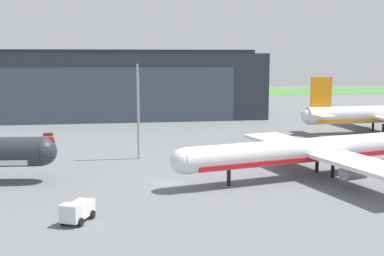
{
  "coord_description": "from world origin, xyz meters",
  "views": [
    {
      "loc": [
        -6.89,
        -68.86,
        18.08
      ],
      "look_at": [
        6.74,
        21.38,
        4.78
      ],
      "focal_mm": 45.86,
      "sensor_mm": 36.0,
      "label": 1
    }
  ],
  "objects_px": {
    "stair_truck": "(77,211)",
    "maintenance_hangar": "(116,84)",
    "airliner_near_right": "(317,150)",
    "pushback_tractor": "(48,138)",
    "apron_light_mast": "(138,100)"
  },
  "relations": [
    {
      "from": "stair_truck",
      "to": "maintenance_hangar",
      "type": "bearing_deg",
      "value": 87.73
    },
    {
      "from": "stair_truck",
      "to": "airliner_near_right",
      "type": "bearing_deg",
      "value": 25.17
    },
    {
      "from": "stair_truck",
      "to": "pushback_tractor",
      "type": "distance_m",
      "value": 52.94
    },
    {
      "from": "apron_light_mast",
      "to": "stair_truck",
      "type": "bearing_deg",
      "value": -103.86
    },
    {
      "from": "airliner_near_right",
      "to": "stair_truck",
      "type": "height_order",
      "value": "airliner_near_right"
    },
    {
      "from": "airliner_near_right",
      "to": "apron_light_mast",
      "type": "bearing_deg",
      "value": 147.24
    },
    {
      "from": "airliner_near_right",
      "to": "stair_truck",
      "type": "distance_m",
      "value": 38.16
    },
    {
      "from": "airliner_near_right",
      "to": "stair_truck",
      "type": "bearing_deg",
      "value": -154.83
    },
    {
      "from": "maintenance_hangar",
      "to": "stair_truck",
      "type": "bearing_deg",
      "value": -92.27
    },
    {
      "from": "maintenance_hangar",
      "to": "apron_light_mast",
      "type": "bearing_deg",
      "value": -86.57
    },
    {
      "from": "maintenance_hangar",
      "to": "stair_truck",
      "type": "height_order",
      "value": "maintenance_hangar"
    },
    {
      "from": "stair_truck",
      "to": "pushback_tractor",
      "type": "xyz_separation_m",
      "value": [
        -10.05,
        51.97,
        -0.27
      ]
    },
    {
      "from": "apron_light_mast",
      "to": "pushback_tractor",
      "type": "bearing_deg",
      "value": 134.0
    },
    {
      "from": "maintenance_hangar",
      "to": "airliner_near_right",
      "type": "xyz_separation_m",
      "value": [
        30.42,
        -85.78,
        -5.69
      ]
    },
    {
      "from": "apron_light_mast",
      "to": "maintenance_hangar",
      "type": "bearing_deg",
      "value": 93.43
    }
  ]
}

